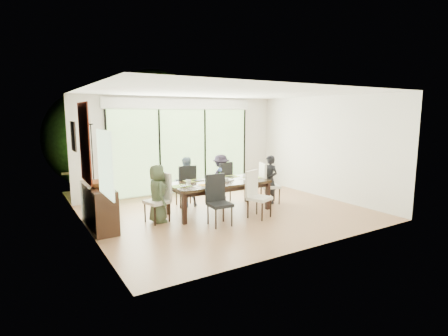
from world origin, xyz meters
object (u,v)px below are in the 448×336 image
person_far_right (221,178)px  laptop (187,186)px  vase (220,179)px  chair_left_end (157,198)px  chair_near_left (220,200)px  table_top (219,183)px  chair_far_right (221,181)px  person_left_end (158,194)px  chair_near_right (260,194)px  bowl (99,184)px  chair_far_left (185,185)px  cup_b (227,180)px  person_right_end (270,180)px  cup_c (245,176)px  cup_a (188,182)px  chair_right_end (270,183)px  sideboard (99,207)px  person_far_left (186,182)px

person_far_right → laptop: person_far_right is taller
vase → laptop: bearing=-170.5°
chair_left_end → chair_near_left: 1.33m
table_top → chair_far_right: bearing=57.1°
chair_left_end → person_left_end: (0.02, 0.00, 0.09)m
table_top → person_far_right: 1.00m
chair_near_right → bowl: (-3.10, 1.05, 0.38)m
person_far_right → vase: person_far_right is taller
chair_far_right → chair_near_right: size_ratio=1.00×
chair_far_left → vase: 0.97m
cup_b → chair_left_end: bearing=176.5°
person_right_end → cup_c: bearing=-110.0°
table_top → vase: size_ratio=20.00×
chair_near_left → cup_a: (-0.20, 1.02, 0.23)m
chair_far_left → person_right_end: person_right_end is taller
person_left_end → chair_near_left: bearing=-126.6°
chair_right_end → sideboard: size_ratio=0.69×
chair_near_right → vase: bearing=95.0°
chair_left_end → chair_right_end: (3.00, 0.00, 0.00)m
vase → cup_b: vase is taller
chair_far_left → cup_c: (1.25, -0.75, 0.23)m
sideboard → vase: bearing=-5.0°
chair_far_left → cup_c: bearing=157.4°
cup_a → chair_near_right: bearing=-40.4°
chair_far_left → cup_b: (0.60, -0.95, 0.23)m
chair_far_left → cup_a: size_ratio=8.87×
person_right_end → bowl: person_right_end is taller
cup_b → bowl: bowl is taller
chair_near_right → cup_a: chair_near_right is taller
chair_right_end → person_left_end: person_left_end is taller
chair_right_end → person_far_right: bearing=67.6°
person_left_end → person_far_right: bearing=-62.8°
chair_far_left → chair_far_right: 1.00m
chair_far_left → cup_a: 0.78m
chair_far_right → vase: size_ratio=9.17×
person_far_right → cup_c: bearing=109.9°
person_left_end → person_far_right: 2.19m
person_right_end → person_far_right: (-0.93, 0.83, 0.00)m
chair_near_right → person_left_end: person_left_end is taller
chair_near_right → person_left_end: 2.16m
table_top → chair_far_left: 0.97m
chair_far_left → person_far_left: bearing=98.4°
vase → cup_a: (-0.75, 0.10, -0.01)m
bowl → laptop: bearing=-9.1°
sideboard → chair_near_left: bearing=-28.8°
table_top → cup_a: (-0.70, 0.15, 0.07)m
person_far_right → sideboard: (-3.15, -0.55, -0.18)m
chair_far_left → chair_near_right: bearing=127.3°
cup_b → chair_near_left: bearing=-130.2°
laptop → bowl: 1.78m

